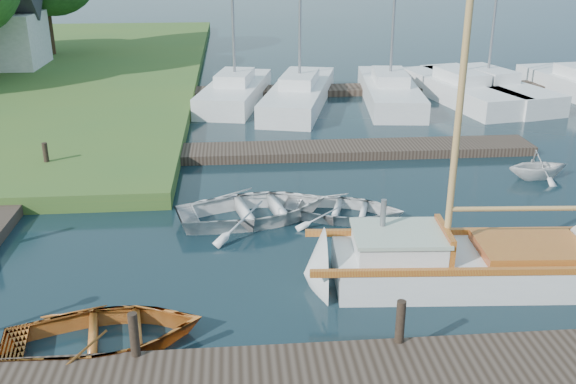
{
  "coord_description": "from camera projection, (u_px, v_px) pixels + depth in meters",
  "views": [
    {
      "loc": [
        -1.24,
        -14.23,
        6.75
      ],
      "look_at": [
        0.0,
        0.0,
        1.2
      ],
      "focal_mm": 40.0,
      "sensor_mm": 36.0,
      "label": 1
    }
  ],
  "objects": [
    {
      "name": "ground",
      "position": [
        288.0,
        237.0,
        15.76
      ],
      "size": [
        160.0,
        160.0,
        0.0
      ],
      "primitive_type": "plane",
      "color": "black",
      "rests_on": "ground"
    },
    {
      "name": "far_dock",
      "position": [
        330.0,
        150.0,
        21.9
      ],
      "size": [
        14.0,
        1.6,
        0.3
      ],
      "primitive_type": "cube",
      "color": "black",
      "rests_on": "ground"
    },
    {
      "name": "pontoon",
      "position": [
        463.0,
        88.0,
        31.37
      ],
      "size": [
        30.0,
        1.6,
        0.3
      ],
      "primitive_type": "cube",
      "color": "black",
      "rests_on": "ground"
    },
    {
      "name": "mooring_post_1",
      "position": [
        134.0,
        335.0,
        10.62
      ],
      "size": [
        0.16,
        0.16,
        0.8
      ],
      "primitive_type": "cylinder",
      "color": "black",
      "rests_on": "near_dock"
    },
    {
      "name": "mooring_post_2",
      "position": [
        400.0,
        322.0,
        10.99
      ],
      "size": [
        0.16,
        0.16,
        0.8
      ],
      "primitive_type": "cylinder",
      "color": "black",
      "rests_on": "near_dock"
    },
    {
      "name": "mooring_post_5",
      "position": [
        46.0,
        155.0,
        19.58
      ],
      "size": [
        0.16,
        0.16,
        0.8
      ],
      "primitive_type": "cylinder",
      "color": "black",
      "rests_on": "left_dock"
    },
    {
      "name": "sailboat",
      "position": [
        461.0,
        267.0,
        13.59
      ],
      "size": [
        7.26,
        2.42,
        9.83
      ],
      "rotation": [
        0.0,
        0.0,
        -0.06
      ],
      "color": "silver",
      "rests_on": "ground"
    },
    {
      "name": "dinghy",
      "position": [
        104.0,
        329.0,
        11.39
      ],
      "size": [
        3.84,
        3.02,
        0.72
      ],
      "primitive_type": "imported",
      "rotation": [
        0.0,
        0.0,
        1.74
      ],
      "color": "maroon",
      "rests_on": "ground"
    },
    {
      "name": "tender_a",
      "position": [
        254.0,
        205.0,
        16.61
      ],
      "size": [
        4.53,
        3.68,
        0.83
      ],
      "primitive_type": "imported",
      "rotation": [
        0.0,
        0.0,
        1.8
      ],
      "color": "silver",
      "rests_on": "ground"
    },
    {
      "name": "tender_c",
      "position": [
        344.0,
        206.0,
        16.79
      ],
      "size": [
        3.65,
        3.05,
        0.65
      ],
      "primitive_type": "imported",
      "rotation": [
        0.0,
        0.0,
        1.28
      ],
      "color": "silver",
      "rests_on": "ground"
    },
    {
      "name": "tender_d",
      "position": [
        539.0,
        163.0,
        19.55
      ],
      "size": [
        2.05,
        1.81,
        1.0
      ],
      "primitive_type": "imported",
      "rotation": [
        0.0,
        0.0,
        1.67
      ],
      "color": "silver",
      "rests_on": "ground"
    },
    {
      "name": "marina_boat_0",
      "position": [
        235.0,
        90.0,
        28.88
      ],
      "size": [
        3.63,
        7.36,
        10.83
      ],
      "rotation": [
        0.0,
        0.0,
        1.36
      ],
      "color": "silver",
      "rests_on": "ground"
    },
    {
      "name": "marina_boat_1",
      "position": [
        299.0,
        92.0,
        28.57
      ],
      "size": [
        4.32,
        9.07,
        10.5
      ],
      "rotation": [
        0.0,
        0.0,
        1.32
      ],
      "color": "silver",
      "rests_on": "ground"
    },
    {
      "name": "marina_boat_2",
      "position": [
        389.0,
        89.0,
        29.02
      ],
      "size": [
        3.08,
        8.28,
        11.08
      ],
      "rotation": [
        0.0,
        0.0,
        1.46
      ],
      "color": "silver",
      "rests_on": "ground"
    },
    {
      "name": "marina_boat_3",
      "position": [
        460.0,
        88.0,
        29.24
      ],
      "size": [
        3.64,
        8.3,
        10.74
      ],
      "rotation": [
        0.0,
        0.0,
        1.76
      ],
      "color": "silver",
      "rests_on": "ground"
    },
    {
      "name": "marina_boat_4",
      "position": [
        487.0,
        86.0,
        29.71
      ],
      "size": [
        4.22,
        8.67,
        11.16
      ],
      "rotation": [
        0.0,
        0.0,
        1.82
      ],
      "color": "silver",
      "rests_on": "ground"
    }
  ]
}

